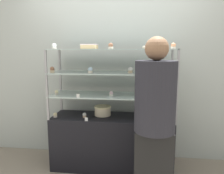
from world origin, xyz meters
name	(u,v)px	position (x,y,z in m)	size (l,w,h in m)	color
ground_plane	(112,166)	(0.00, 0.00, 0.00)	(20.00, 20.00, 0.00)	gray
back_wall	(115,65)	(0.00, 0.38, 1.30)	(8.00, 0.05, 2.60)	#A8B2AD
display_base	(112,142)	(0.00, 0.00, 0.34)	(1.51, 0.47, 0.68)	black
display_riser_lower	(112,96)	(0.00, 0.00, 0.94)	(1.51, 0.47, 0.28)	#99999E
display_riser_middle	(112,74)	(0.00, 0.00, 1.22)	(1.51, 0.47, 0.28)	#99999E
display_riser_upper	(112,50)	(0.00, 0.00, 1.50)	(1.51, 0.47, 0.28)	#99999E
layer_cake_centerpiece	(103,111)	(-0.13, 0.05, 0.74)	(0.22, 0.22, 0.12)	beige
sheet_cake_frosted	(89,47)	(-0.28, 0.00, 1.55)	(0.19, 0.17, 0.06)	#DBBC84
cupcake_0	(55,115)	(-0.70, -0.12, 0.71)	(0.05, 0.05, 0.06)	beige
cupcake_1	(84,115)	(-0.34, -0.08, 0.71)	(0.05, 0.05, 0.06)	#CCB28C
cupcake_2	(140,118)	(0.36, -0.11, 0.71)	(0.05, 0.05, 0.06)	#CCB28C
cupcake_3	(170,118)	(0.70, -0.08, 0.71)	(0.05, 0.05, 0.06)	#CCB28C
price_tag_0	(86,119)	(-0.28, -0.22, 0.70)	(0.04, 0.00, 0.04)	white
cupcake_4	(56,92)	(-0.69, -0.07, 0.98)	(0.05, 0.05, 0.06)	beige
cupcake_5	(111,94)	(0.00, -0.07, 0.98)	(0.05, 0.05, 0.06)	white
cupcake_6	(171,95)	(0.70, -0.06, 0.98)	(0.05, 0.05, 0.06)	white
price_tag_1	(78,96)	(-0.37, -0.22, 0.98)	(0.04, 0.00, 0.04)	white
cupcake_7	(52,70)	(-0.71, -0.13, 1.27)	(0.05, 0.05, 0.07)	#CCB28C
cupcake_8	(90,70)	(-0.24, -0.12, 1.27)	(0.05, 0.05, 0.07)	beige
cupcake_9	(130,70)	(0.23, -0.05, 1.27)	(0.05, 0.05, 0.07)	#CCB28C
cupcake_10	(172,71)	(0.69, -0.10, 1.27)	(0.05, 0.05, 0.07)	beige
price_tag_2	(156,73)	(0.51, -0.22, 1.26)	(0.04, 0.00, 0.04)	white
cupcake_11	(54,46)	(-0.70, -0.05, 1.55)	(0.06, 0.06, 0.07)	white
cupcake_12	(111,46)	(0.00, -0.12, 1.55)	(0.06, 0.06, 0.07)	beige
cupcake_13	(173,46)	(0.71, -0.05, 1.55)	(0.06, 0.06, 0.07)	beige
price_tag_3	(150,47)	(0.44, -0.22, 1.54)	(0.04, 0.00, 0.04)	white
donut_glazed	(148,47)	(0.43, 0.05, 1.54)	(0.14, 0.14, 0.04)	#EFE5CC
customer_figure	(155,119)	(0.48, -0.65, 0.87)	(0.38, 0.38, 1.62)	black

